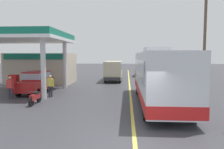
# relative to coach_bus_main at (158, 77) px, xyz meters

# --- Properties ---
(ground) EXTENTS (120.00, 120.00, 0.00)m
(ground) POSITION_rel_coach_bus_main_xyz_m (-1.74, 13.23, -1.72)
(ground) COLOR #38383D
(lane_divider_stripe) EXTENTS (0.16, 50.00, 0.01)m
(lane_divider_stripe) POSITION_rel_coach_bus_main_xyz_m (-1.74, 8.23, -1.72)
(lane_divider_stripe) COLOR #D8CC4C
(lane_divider_stripe) RESTS_ON ground
(coach_bus_main) EXTENTS (2.60, 11.04, 3.69)m
(coach_bus_main) POSITION_rel_coach_bus_main_xyz_m (0.00, 0.00, 0.00)
(coach_bus_main) COLOR silver
(coach_bus_main) RESTS_ON ground
(gas_station_roadside) EXTENTS (9.10, 11.95, 5.10)m
(gas_station_roadside) POSITION_rel_coach_bus_main_xyz_m (-11.73, 7.76, 0.91)
(gas_station_roadside) COLOR #147259
(gas_station_roadside) RESTS_ON ground
(car_at_pump) EXTENTS (1.70, 4.20, 1.82)m
(car_at_pump) POSITION_rel_coach_bus_main_xyz_m (-9.61, 3.23, -0.71)
(car_at_pump) COLOR maroon
(car_at_pump) RESTS_ON ground
(minibus_opposing_lane) EXTENTS (2.04, 6.13, 2.44)m
(minibus_opposing_lane) POSITION_rel_coach_bus_main_xyz_m (-3.69, 12.74, -0.25)
(minibus_opposing_lane) COLOR #BFB799
(minibus_opposing_lane) RESTS_ON ground
(motorcycle_parked_forecourt) EXTENTS (0.55, 1.80, 0.92)m
(motorcycle_parked_forecourt) POSITION_rel_coach_bus_main_xyz_m (-7.91, -0.90, -1.28)
(motorcycle_parked_forecourt) COLOR black
(motorcycle_parked_forecourt) RESTS_ON ground
(pedestrian_near_pump) EXTENTS (0.55, 0.22, 1.66)m
(pedestrian_near_pump) POSITION_rel_coach_bus_main_xyz_m (-7.81, 1.61, -0.79)
(pedestrian_near_pump) COLOR #33333F
(pedestrian_near_pump) RESTS_ON ground
(pedestrian_by_shop) EXTENTS (0.55, 0.22, 1.66)m
(pedestrian_by_shop) POSITION_rel_coach_bus_main_xyz_m (-10.37, 0.52, -0.79)
(pedestrian_by_shop) COLOR #33333F
(pedestrian_by_shop) RESTS_ON ground
(car_trailing_behind_bus) EXTENTS (1.70, 4.20, 1.82)m
(car_trailing_behind_bus) POSITION_rel_coach_bus_main_xyz_m (0.13, 19.05, -0.71)
(car_trailing_behind_bus) COLOR maroon
(car_trailing_behind_bus) RESTS_ON ground
(utility_pole_roadside) EXTENTS (1.80, 0.24, 8.86)m
(utility_pole_roadside) POSITION_rel_coach_bus_main_xyz_m (4.65, 5.05, 2.90)
(utility_pole_roadside) COLOR brown
(utility_pole_roadside) RESTS_ON ground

